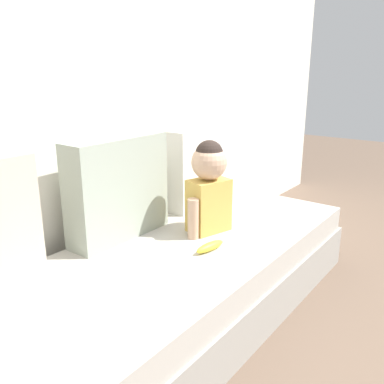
% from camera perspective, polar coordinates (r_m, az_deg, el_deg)
% --- Properties ---
extents(ground_plane, '(12.00, 12.00, 0.00)m').
position_cam_1_polar(ground_plane, '(2.08, -2.86, -17.67)').
color(ground_plane, brown).
extents(back_wall, '(5.47, 0.10, 2.45)m').
position_cam_1_polar(back_wall, '(2.12, -15.53, 17.45)').
color(back_wall, silver).
rests_on(back_wall, ground).
extents(couch, '(2.27, 0.85, 0.37)m').
position_cam_1_polar(couch, '(1.99, -2.94, -13.31)').
color(couch, '#9C978F').
rests_on(couch, ground).
extents(throw_pillow_center, '(0.54, 0.16, 0.50)m').
position_cam_1_polar(throw_pillow_center, '(2.02, -10.20, 0.52)').
color(throw_pillow_center, '#99A393').
rests_on(throw_pillow_center, couch).
extents(throw_pillow_right, '(0.60, 0.16, 0.47)m').
position_cam_1_polar(throw_pillow_right, '(2.54, 1.52, 3.81)').
color(throw_pillow_right, silver).
rests_on(throw_pillow_right, couch).
extents(toddler, '(0.32, 0.19, 0.47)m').
position_cam_1_polar(toddler, '(2.07, 2.36, 1.15)').
color(toddler, gold).
rests_on(toddler, couch).
extents(banana, '(0.17, 0.07, 0.04)m').
position_cam_1_polar(banana, '(1.91, 2.50, -7.56)').
color(banana, yellow).
rests_on(banana, couch).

